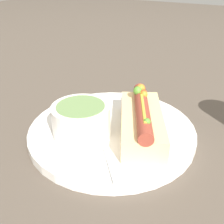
# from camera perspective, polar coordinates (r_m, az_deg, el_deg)

# --- Properties ---
(ground_plane) EXTENTS (4.00, 4.00, 0.00)m
(ground_plane) POSITION_cam_1_polar(r_m,az_deg,el_deg) (0.48, 0.00, -4.89)
(ground_plane) COLOR #4C4238
(dinner_plate) EXTENTS (0.29, 0.29, 0.02)m
(dinner_plate) POSITION_cam_1_polar(r_m,az_deg,el_deg) (0.47, 0.00, -4.07)
(dinner_plate) COLOR white
(dinner_plate) RESTS_ON ground_plane
(hot_dog) EXTENTS (0.18, 0.14, 0.06)m
(hot_dog) POSITION_cam_1_polar(r_m,az_deg,el_deg) (0.44, 6.47, -1.77)
(hot_dog) COLOR #E5C17F
(hot_dog) RESTS_ON dinner_plate
(soup_bowl) EXTENTS (0.10, 0.10, 0.06)m
(soup_bowl) POSITION_cam_1_polar(r_m,az_deg,el_deg) (0.43, -6.69, -1.51)
(soup_bowl) COLOR silver
(soup_bowl) RESTS_ON dinner_plate
(spoon) EXTENTS (0.14, 0.13, 0.01)m
(spoon) POSITION_cam_1_polar(r_m,az_deg,el_deg) (0.45, -2.43, -4.25)
(spoon) COLOR #B7B7BC
(spoon) RESTS_ON dinner_plate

